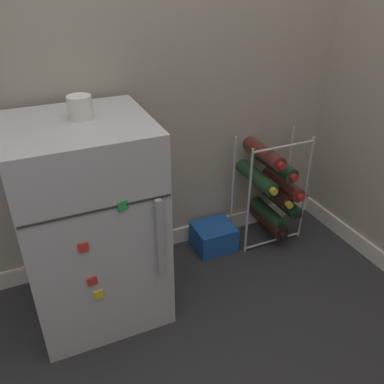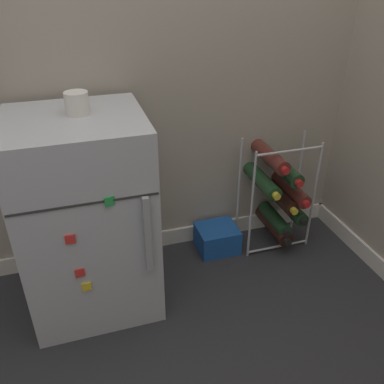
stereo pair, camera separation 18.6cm
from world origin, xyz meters
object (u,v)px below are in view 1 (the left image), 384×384
(soda_box, at_px, (214,237))
(fridge_top_cup, at_px, (80,107))
(mini_fridge, at_px, (91,223))
(wine_rack, at_px, (271,189))

(soda_box, xyz_separation_m, fridge_top_cup, (-0.62, -0.13, 0.84))
(fridge_top_cup, bearing_deg, mini_fridge, -131.82)
(soda_box, bearing_deg, fridge_top_cup, -167.86)
(mini_fridge, relative_size, soda_box, 4.14)
(fridge_top_cup, bearing_deg, soda_box, 12.14)
(wine_rack, relative_size, soda_box, 2.87)
(soda_box, height_order, fridge_top_cup, fridge_top_cup)
(fridge_top_cup, bearing_deg, wine_rack, 6.37)
(wine_rack, bearing_deg, soda_box, 174.89)
(wine_rack, xyz_separation_m, soda_box, (-0.32, 0.03, -0.23))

